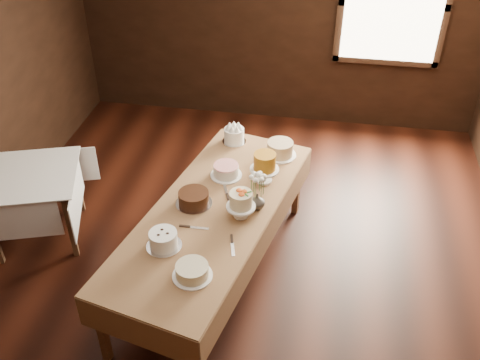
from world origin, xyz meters
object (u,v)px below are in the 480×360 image
cake_meringue (234,136)px  cake_swirl (164,240)px  cake_chocolate (194,199)px  side_table (30,182)px  cake_cream (192,271)px  cake_server_a (199,228)px  cake_lattice (226,171)px  cake_caramel (264,169)px  cake_flowers (241,206)px  cake_speckled (280,149)px  cake_server_d (252,200)px  display_table (213,215)px  cake_server_b (233,249)px  cake_server_c (226,189)px  flower_vase (257,201)px

cake_meringue → cake_swirl: 1.59m
cake_chocolate → side_table: bearing=173.0°
cake_swirl → cake_cream: size_ratio=0.87×
cake_meringue → cake_server_a: cake_meringue is taller
cake_lattice → cake_caramel: bearing=-3.5°
cake_caramel → cake_chocolate: cake_caramel is taller
cake_flowers → cake_server_a: cake_flowers is taller
cake_speckled → cake_server_d: bearing=-102.2°
side_table → cake_meringue: (1.77, 0.83, 0.19)m
cake_lattice → display_table: bearing=-91.9°
cake_swirl → cake_cream: cake_swirl is taller
cake_meringue → cake_server_b: (0.27, -1.52, -0.07)m
cake_meringue → cake_lattice: (0.03, -0.58, -0.02)m
cake_swirl → cake_server_b: 0.53m
cake_chocolate → cake_server_c: 0.34m
cake_lattice → flower_vase: bearing=-50.0°
display_table → cake_flowers: size_ratio=10.52×
cake_flowers → flower_vase: cake_flowers is taller
display_table → cake_speckled: size_ratio=7.66×
side_table → cake_caramel: bearing=6.1°
cake_server_b → cake_server_c: size_ratio=1.00×
side_table → flower_vase: (2.15, -0.15, 0.19)m
cake_meringue → flower_vase: cake_meringue is taller
display_table → cake_cream: 0.77m
cake_server_b → flower_vase: size_ratio=1.74×
cake_server_a → cake_lattice: bearing=83.0°
cake_server_b → cake_chocolate: bearing=-153.3°
cake_swirl → cake_server_c: cake_swirl is taller
display_table → cake_swirl: size_ratio=8.95×
cake_caramel → cake_flowers: cake_caramel is taller
cake_meringue → cake_server_d: cake_meringue is taller
cake_server_d → cake_speckled: bearing=26.0°
cake_swirl → cake_server_a: size_ratio=1.21×
cake_server_a → cake_meringue: bearing=86.8°
cake_chocolate → cake_server_d: cake_chocolate is taller
cake_chocolate → cake_cream: 0.83m
cake_flowers → cake_server_b: size_ratio=1.03×
cake_caramel → cake_server_b: (-0.12, -0.92, -0.12)m
cake_chocolate → cake_cream: (0.19, -0.81, -0.01)m
cake_lattice → cake_server_a: 0.75m
cake_speckled → cake_flowers: 0.97m
cake_chocolate → cake_server_d: size_ratio=1.41×
cake_lattice → cake_speckled: bearing=43.3°
cake_server_d → cake_server_a: bearing=178.6°
cake_server_d → flower_vase: bearing=-109.5°
side_table → cake_lattice: 1.83m
display_table → cake_speckled: bearing=63.4°
cake_meringue → cake_flowers: bearing=-76.9°
cake_flowers → cake_cream: cake_flowers is taller
cake_meringue → cake_chocolate: cake_meringue is taller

